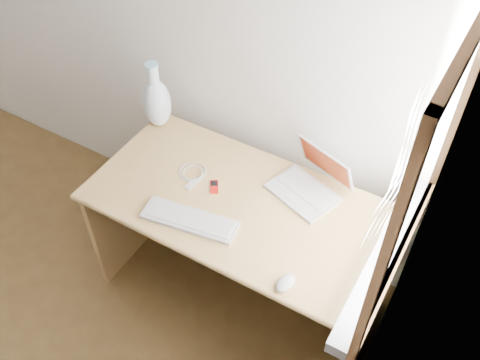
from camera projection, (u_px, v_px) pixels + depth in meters
The scene contains 9 objects.
window at pixel (422, 171), 1.76m from camera, with size 0.11×0.99×1.10m.
desk at pixel (250, 220), 2.59m from camera, with size 1.38×0.69×0.73m.
laptop at pixel (307, 181), 2.42m from camera, with size 0.35×0.34×0.20m.
external_keyboard at pixel (190, 220), 2.31m from camera, with size 0.44×0.19×0.02m.
mouse at pixel (285, 283), 2.08m from camera, with size 0.06×0.10×0.03m, color silver.
ipod at pixel (214, 187), 2.45m from camera, with size 0.08×0.09×0.01m.
cable_coil at pixel (192, 172), 2.52m from camera, with size 0.13×0.13×0.01m, color silver.
remote at pixel (192, 184), 2.47m from camera, with size 0.03×0.08×0.01m, color silver.
vase at pixel (156, 101), 2.66m from camera, with size 0.14×0.14×0.37m.
Camera 1 is at (1.82, -0.08, 2.52)m, focal length 40.00 mm.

